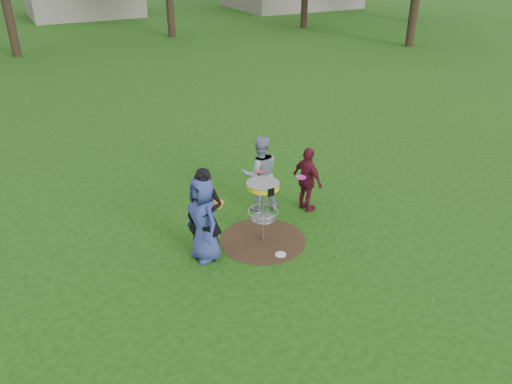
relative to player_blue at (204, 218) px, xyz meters
name	(u,v)px	position (x,y,z in m)	size (l,w,h in m)	color
ground	(263,240)	(1.28, 0.00, -0.88)	(100.00, 100.00, 0.00)	#19470F
dirt_patch	(263,240)	(1.28, 0.00, -0.87)	(1.80, 1.80, 0.01)	#47331E
player_blue	(204,218)	(0.00, 0.00, 0.00)	(0.86, 0.56, 1.75)	navy
player_black	(205,216)	(0.02, -0.03, 0.07)	(0.69, 0.45, 1.89)	black
player_grey	(260,174)	(1.87, 1.23, 0.02)	(0.87, 0.68, 1.79)	#808DA5
player_maroon	(308,180)	(2.80, 0.70, -0.12)	(0.89, 0.37, 1.52)	maroon
disc_on_grass	(281,255)	(1.34, -0.64, -0.87)	(0.22, 0.22, 0.02)	white
disc_golf_basket	(263,197)	(1.28, 0.00, 0.14)	(0.66, 0.67, 1.38)	#9EA0A5
held_discs	(251,188)	(1.22, 0.38, 0.19)	(2.48, 1.22, 0.24)	orange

